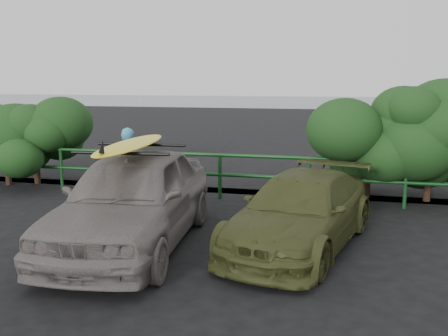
# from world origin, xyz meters

# --- Properties ---
(ground) EXTENTS (80.00, 80.00, 0.00)m
(ground) POSITION_xyz_m (0.00, 0.00, 0.00)
(ground) COLOR black
(ocean) EXTENTS (200.00, 200.00, 0.00)m
(ocean) POSITION_xyz_m (0.00, 60.00, 0.00)
(ocean) COLOR slate
(ocean) RESTS_ON ground
(guardrail) EXTENTS (14.00, 0.08, 1.04)m
(guardrail) POSITION_xyz_m (0.00, 5.00, 0.52)
(guardrail) COLOR #124018
(guardrail) RESTS_ON ground
(shrub_left) EXTENTS (3.20, 2.40, 2.02)m
(shrub_left) POSITION_xyz_m (-4.80, 5.40, 1.01)
(shrub_left) COLOR #1A3F17
(shrub_left) RESTS_ON ground
(shrub_right) EXTENTS (3.20, 2.40, 2.39)m
(shrub_right) POSITION_xyz_m (5.00, 5.50, 1.19)
(shrub_right) COLOR #1A3F17
(shrub_right) RESTS_ON ground
(sedan) EXTENTS (2.20, 4.74, 1.57)m
(sedan) POSITION_xyz_m (0.39, 1.52, 0.79)
(sedan) COLOR slate
(sedan) RESTS_ON ground
(olive_vehicle) EXTENTS (2.59, 4.32, 1.17)m
(olive_vehicle) POSITION_xyz_m (3.06, 2.08, 0.59)
(olive_vehicle) COLOR #3F441E
(olive_vehicle) RESTS_ON ground
(man) EXTENTS (0.60, 0.39, 1.65)m
(man) POSITION_xyz_m (-0.90, 4.29, 0.82)
(man) COLOR #409BC0
(man) RESTS_ON ground
(roof_rack) EXTENTS (1.60, 1.18, 0.05)m
(roof_rack) POSITION_xyz_m (0.39, 1.52, 1.60)
(roof_rack) COLOR black
(roof_rack) RESTS_ON sedan
(surfboard) EXTENTS (0.80, 2.87, 0.08)m
(surfboard) POSITION_xyz_m (0.39, 1.52, 1.67)
(surfboard) COLOR yellow
(surfboard) RESTS_ON roof_rack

